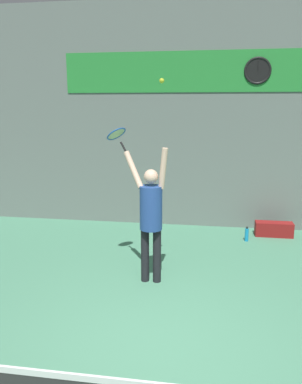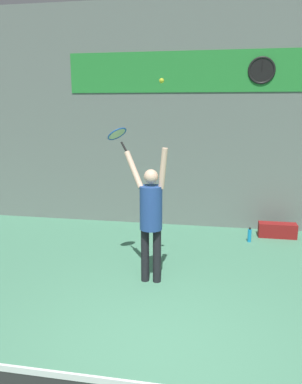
{
  "view_description": "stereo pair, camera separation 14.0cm",
  "coord_description": "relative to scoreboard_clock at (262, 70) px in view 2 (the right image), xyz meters",
  "views": [
    {
      "loc": [
        0.49,
        -3.64,
        2.73
      ],
      "look_at": [
        -0.34,
        1.85,
        1.47
      ],
      "focal_mm": 35.0,
      "sensor_mm": 36.0,
      "label": 1
    },
    {
      "loc": [
        0.63,
        -3.62,
        2.73
      ],
      "look_at": [
        -0.34,
        1.85,
        1.47
      ],
      "focal_mm": 35.0,
      "sensor_mm": 36.0,
      "label": 2
    }
  ],
  "objects": [
    {
      "name": "scoreboard_clock",
      "position": [
        0.0,
        0.0,
        0.0
      ],
      "size": [
        0.57,
        0.05,
        0.57
      ],
      "color": "black"
    },
    {
      "name": "back_wall",
      "position": [
        -1.47,
        0.08,
        -0.98
      ],
      "size": [
        18.0,
        0.1,
        5.0
      ],
      "color": "slate",
      "rests_on": "ground_plane"
    },
    {
      "name": "equipment_bag",
      "position": [
        0.49,
        -0.46,
        -3.33
      ],
      "size": [
        0.79,
        0.27,
        0.31
      ],
      "color": "maroon",
      "rests_on": "ground_plane"
    },
    {
      "name": "water_bottle",
      "position": [
        -0.12,
        -0.87,
        -3.34
      ],
      "size": [
        0.08,
        0.08,
        0.31
      ],
      "color": "#198CCC",
      "rests_on": "ground_plane"
    },
    {
      "name": "tennis_ball",
      "position": [
        -1.65,
        -3.06,
        -0.39
      ],
      "size": [
        0.07,
        0.07,
        0.07
      ],
      "color": "#CCDB2D"
    },
    {
      "name": "tennis_player",
      "position": [
        -1.82,
        -2.98,
        -2.35
      ],
      "size": [
        0.76,
        0.45,
        2.15
      ],
      "color": "black",
      "rests_on": "ground_plane"
    },
    {
      "name": "tennis_racket",
      "position": [
        -2.41,
        -2.67,
        -1.18
      ],
      "size": [
        0.41,
        0.43,
        0.39
      ],
      "color": "black"
    },
    {
      "name": "ground_plane",
      "position": [
        -1.47,
        -4.83,
        -3.48
      ],
      "size": [
        18.0,
        18.0,
        0.0
      ],
      "primitive_type": "plane",
      "color": "#4C8C6B"
    },
    {
      "name": "sponsor_banner",
      "position": [
        -1.47,
        0.02,
        -0.0
      ],
      "size": [
        5.47,
        0.02,
        0.87
      ],
      "color": "#288C38"
    }
  ]
}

